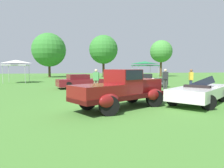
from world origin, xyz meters
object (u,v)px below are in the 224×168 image
at_px(feature_pickup_truck, 122,89).
at_px(show_car_charcoal, 142,80).
at_px(show_car_burgundy, 79,81).
at_px(canopy_tent_center_field, 145,63).
at_px(spectator_near_truck, 191,79).
at_px(neighbor_convertible, 200,92).
at_px(canopy_tent_left_field, 16,62).
at_px(spectator_between_cars, 165,79).
at_px(spectator_by_row, 96,80).

relative_size(feature_pickup_truck, show_car_charcoal, 1.00).
height_order(show_car_burgundy, canopy_tent_center_field, canopy_tent_center_field).
height_order(show_car_burgundy, spectator_near_truck, spectator_near_truck).
distance_m(neighbor_convertible, show_car_burgundy, 10.48).
relative_size(show_car_charcoal, canopy_tent_center_field, 1.51).
bearing_deg(canopy_tent_left_field, spectator_between_cars, -38.14).
height_order(neighbor_convertible, spectator_near_truck, spectator_near_truck).
xyz_separation_m(spectator_near_truck, spectator_between_cars, (-1.45, 1.29, 0.00)).
relative_size(neighbor_convertible, show_car_charcoal, 0.99).
distance_m(show_car_burgundy, spectator_between_cars, 7.26).
relative_size(show_car_charcoal, canopy_tent_left_field, 1.72).
xyz_separation_m(neighbor_convertible, spectator_near_truck, (2.59, 4.76, 0.33)).
bearing_deg(spectator_near_truck, spectator_by_row, 172.26).
bearing_deg(show_car_charcoal, canopy_tent_left_field, 149.58).
bearing_deg(show_car_burgundy, spectator_between_cars, -23.09).
distance_m(show_car_burgundy, show_car_charcoal, 5.93).
bearing_deg(show_car_charcoal, feature_pickup_truck, -115.44).
xyz_separation_m(show_car_charcoal, spectator_between_cars, (0.75, -3.14, 0.31)).
distance_m(spectator_near_truck, canopy_tent_left_field, 19.33).
bearing_deg(canopy_tent_left_field, feature_pickup_truck, -64.07).
xyz_separation_m(canopy_tent_left_field, canopy_tent_center_field, (16.44, 1.06, 0.00)).
relative_size(spectator_near_truck, spectator_by_row, 1.00).
bearing_deg(show_car_burgundy, spectator_near_truck, -27.00).
height_order(neighbor_convertible, spectator_by_row, spectator_by_row).
xyz_separation_m(spectator_by_row, canopy_tent_center_field, (8.43, 12.10, 1.51)).
xyz_separation_m(show_car_charcoal, canopy_tent_left_field, (-12.88, 7.56, 1.82)).
bearing_deg(canopy_tent_center_field, canopy_tent_left_field, -176.30).
distance_m(neighbor_convertible, spectator_by_row, 7.27).
xyz_separation_m(feature_pickup_truck, spectator_between_cars, (5.30, 6.43, 0.04)).
bearing_deg(show_car_burgundy, show_car_charcoal, 2.86).
xyz_separation_m(show_car_charcoal, canopy_tent_center_field, (3.56, 8.63, 1.82)).
xyz_separation_m(spectator_between_cars, canopy_tent_left_field, (-13.63, 10.70, 1.51)).
bearing_deg(canopy_tent_center_field, show_car_burgundy, -136.75).
relative_size(spectator_between_cars, canopy_tent_left_field, 0.62).
distance_m(feature_pickup_truck, spectator_near_truck, 8.48).
relative_size(neighbor_convertible, canopy_tent_center_field, 1.49).
bearing_deg(feature_pickup_truck, show_car_charcoal, 64.56).
bearing_deg(spectator_between_cars, feature_pickup_truck, -129.53).
bearing_deg(canopy_tent_center_field, spectator_between_cars, -103.43).
bearing_deg(feature_pickup_truck, show_car_burgundy, 98.42).
relative_size(show_car_burgundy, canopy_tent_left_field, 1.54).
height_order(spectator_between_cars, spectator_by_row, same).
bearing_deg(neighbor_convertible, canopy_tent_center_field, 77.48).
bearing_deg(spectator_between_cars, canopy_tent_left_field, 141.86).
height_order(spectator_near_truck, spectator_between_cars, same).
distance_m(feature_pickup_truck, show_car_burgundy, 9.38).
height_order(feature_pickup_truck, spectator_between_cars, feature_pickup_truck).
xyz_separation_m(feature_pickup_truck, show_car_charcoal, (4.55, 9.57, -0.27)).
distance_m(feature_pickup_truck, spectator_between_cars, 8.33).
bearing_deg(spectator_between_cars, spectator_near_truck, -41.80).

